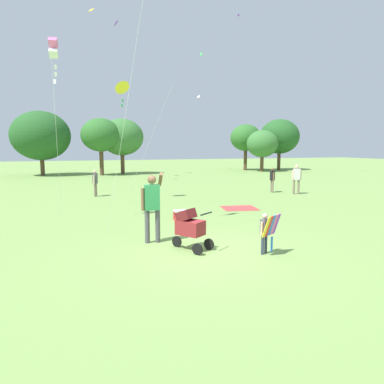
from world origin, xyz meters
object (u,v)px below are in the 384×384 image
at_px(child_with_butterfly_kite, 266,229).
at_px(stroller, 190,226).
at_px(person_adult_flyer, 152,202).
at_px(kite_orange_delta, 53,50).
at_px(person_red_shirt, 272,178).
at_px(cooler_box, 181,215).
at_px(picnic_blanket, 239,208).
at_px(person_sitting_far, 297,177).
at_px(person_couple_left, 95,181).
at_px(kite_green_novelty, 122,89).

relative_size(child_with_butterfly_kite, stroller, 0.93).
distance_m(person_adult_flyer, kite_orange_delta, 5.93).
bearing_deg(person_red_shirt, stroller, -132.27).
height_order(person_adult_flyer, cooler_box, person_adult_flyer).
height_order(child_with_butterfly_kite, picnic_blanket, child_with_butterfly_kite).
relative_size(person_adult_flyer, person_sitting_far, 1.18).
distance_m(stroller, person_sitting_far, 11.65).
relative_size(person_red_shirt, person_couple_left, 1.01).
height_order(picnic_blanket, cooler_box, cooler_box).
relative_size(person_adult_flyer, person_couple_left, 1.37).
bearing_deg(kite_green_novelty, kite_orange_delta, -123.09).
bearing_deg(kite_orange_delta, person_couple_left, 76.28).
bearing_deg(stroller, kite_orange_delta, 126.45).
distance_m(child_with_butterfly_kite, person_adult_flyer, 3.01).
bearing_deg(cooler_box, person_couple_left, 108.72).
distance_m(kite_orange_delta, person_sitting_far, 13.15).
xyz_separation_m(kite_green_novelty, picnic_blanket, (4.17, -3.51, -5.13)).
height_order(child_with_butterfly_kite, kite_orange_delta, kite_orange_delta).
bearing_deg(person_sitting_far, cooler_box, -151.65).
distance_m(person_adult_flyer, person_couple_left, 9.48).
relative_size(child_with_butterfly_kite, picnic_blanket, 0.70).
distance_m(person_adult_flyer, cooler_box, 3.07).
distance_m(stroller, person_couple_left, 10.49).
height_order(person_sitting_far, picnic_blanket, person_sitting_far).
xyz_separation_m(person_sitting_far, picnic_blanket, (-4.90, -2.89, -0.93)).
bearing_deg(person_couple_left, person_sitting_far, -14.73).
xyz_separation_m(person_sitting_far, person_couple_left, (-10.27, 2.70, -0.13)).
xyz_separation_m(stroller, cooler_box, (0.85, 3.41, -0.43)).
bearing_deg(person_couple_left, child_with_butterfly_kite, -74.75).
height_order(kite_green_novelty, person_red_shirt, kite_green_novelty).
relative_size(stroller, person_red_shirt, 0.75).
bearing_deg(cooler_box, kite_green_novelty, 103.42).
height_order(kite_orange_delta, person_couple_left, kite_orange_delta).
bearing_deg(person_adult_flyer, person_sitting_far, 35.45).
bearing_deg(person_sitting_far, picnic_blanket, -149.49).
height_order(kite_orange_delta, person_sitting_far, kite_orange_delta).
relative_size(kite_green_novelty, person_red_shirt, 3.93).
height_order(child_with_butterfly_kite, person_couple_left, person_couple_left).
relative_size(stroller, person_sitting_far, 0.66).
xyz_separation_m(person_adult_flyer, person_couple_left, (-0.79, 9.45, -0.28)).
bearing_deg(person_couple_left, person_red_shirt, -10.15).
distance_m(kite_green_novelty, picnic_blanket, 7.49).
xyz_separation_m(person_adult_flyer, stroller, (0.72, -0.93, -0.48)).
bearing_deg(kite_green_novelty, person_red_shirt, 2.76).
bearing_deg(person_red_shirt, person_couple_left, 169.85).
xyz_separation_m(stroller, person_sitting_far, (8.76, 7.68, 0.33)).
xyz_separation_m(kite_orange_delta, person_red_shirt, (10.94, 4.58, -4.70)).
distance_m(stroller, person_red_shirt, 11.75).
height_order(stroller, kite_orange_delta, kite_orange_delta).
height_order(person_couple_left, cooler_box, person_couple_left).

